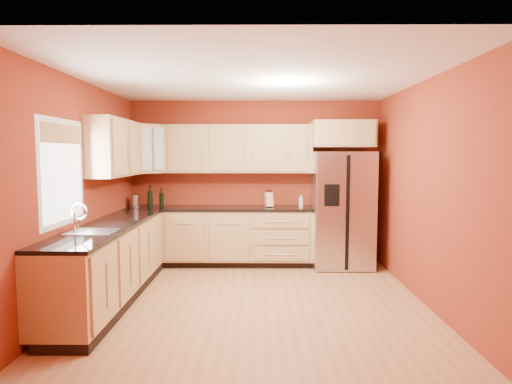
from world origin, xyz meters
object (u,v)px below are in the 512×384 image
(wine_bottle_a, at_px, (150,196))
(knife_block, at_px, (269,200))
(canister_left, at_px, (136,201))
(soap_dispenser, at_px, (301,201))
(refrigerator, at_px, (342,209))

(wine_bottle_a, xyz_separation_m, knife_block, (1.85, 0.05, -0.06))
(canister_left, relative_size, soap_dispenser, 0.99)
(refrigerator, relative_size, knife_block, 7.87)
(canister_left, xyz_separation_m, knife_block, (2.07, 0.04, 0.02))
(canister_left, bearing_deg, knife_block, 1.19)
(refrigerator, xyz_separation_m, wine_bottle_a, (-2.97, 0.03, 0.20))
(wine_bottle_a, distance_m, soap_dispenser, 2.35)
(soap_dispenser, bearing_deg, canister_left, -179.22)
(canister_left, relative_size, wine_bottle_a, 0.54)
(soap_dispenser, bearing_deg, refrigerator, -6.36)
(knife_block, height_order, soap_dispenser, knife_block)
(refrigerator, xyz_separation_m, canister_left, (-3.20, 0.03, 0.12))
(refrigerator, relative_size, wine_bottle_a, 5.11)
(refrigerator, distance_m, canister_left, 3.20)
(canister_left, distance_m, soap_dispenser, 2.57)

